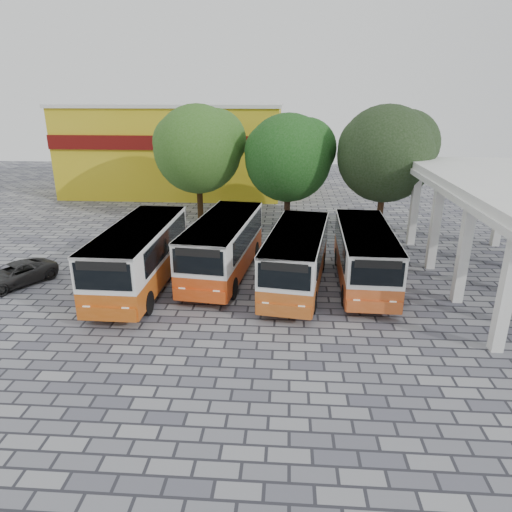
# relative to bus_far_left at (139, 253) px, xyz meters

# --- Properties ---
(ground) EXTENTS (90.00, 90.00, 0.00)m
(ground) POSITION_rel_bus_far_left_xyz_m (7.38, -2.36, -1.83)
(ground) COLOR #504F5C
(ground) RESTS_ON ground
(terminal_shelter) EXTENTS (6.80, 15.80, 5.40)m
(terminal_shelter) POSITION_rel_bus_far_left_xyz_m (17.88, 1.64, 3.09)
(terminal_shelter) COLOR silver
(terminal_shelter) RESTS_ON ground
(shophouse_block) EXTENTS (20.40, 10.40, 8.30)m
(shophouse_block) POSITION_rel_bus_far_left_xyz_m (-3.62, 23.63, 2.33)
(shophouse_block) COLOR gold
(shophouse_block) RESTS_ON ground
(bus_far_left) EXTENTS (2.83, 8.81, 3.16)m
(bus_far_left) POSITION_rel_bus_far_left_xyz_m (0.00, 0.00, 0.00)
(bus_far_left) COLOR #B34B0F
(bus_far_left) RESTS_ON ground
(bus_centre_left) EXTENTS (3.61, 8.80, 3.08)m
(bus_centre_left) POSITION_rel_bus_far_left_xyz_m (3.88, 1.90, -0.05)
(bus_centre_left) COLOR #C33F0F
(bus_centre_left) RESTS_ON ground
(bus_centre_right) EXTENTS (3.62, 8.45, 2.94)m
(bus_centre_right) POSITION_rel_bus_far_left_xyz_m (7.70, 0.55, -0.13)
(bus_centre_right) COLOR #B04F18
(bus_centre_right) RESTS_ON ground
(bus_far_right) EXTENTS (2.75, 8.18, 2.92)m
(bus_far_right) POSITION_rel_bus_far_left_xyz_m (11.11, 1.19, -0.14)
(bus_far_right) COLOR #B74A1C
(bus_far_right) RESTS_ON ground
(tree_left) EXTENTS (6.68, 6.37, 8.56)m
(tree_left) POSITION_rel_bus_far_left_xyz_m (0.73, 12.69, 3.76)
(tree_left) COLOR black
(tree_left) RESTS_ON ground
(tree_middle) EXTENTS (6.39, 6.09, 8.00)m
(tree_middle) POSITION_rel_bus_far_left_xyz_m (7.27, 11.64, 3.33)
(tree_middle) COLOR #332116
(tree_middle) RESTS_ON ground
(tree_right) EXTENTS (6.61, 6.30, 8.61)m
(tree_right) POSITION_rel_bus_far_left_xyz_m (13.61, 10.19, 3.84)
(tree_right) COLOR #482C19
(tree_right) RESTS_ON ground
(parked_car) EXTENTS (3.67, 4.41, 1.12)m
(parked_car) POSITION_rel_bus_far_left_xyz_m (-6.54, -0.07, -1.27)
(parked_car) COLOR black
(parked_car) RESTS_ON ground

